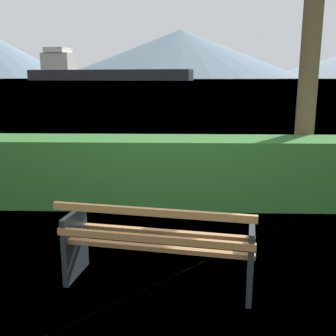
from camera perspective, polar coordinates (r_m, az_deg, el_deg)
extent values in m
plane|color=olive|center=(4.04, -1.24, -16.15)|extent=(1400.00, 1400.00, 0.00)
plane|color=#6B8EA3|center=(311.09, 1.78, 12.61)|extent=(620.00, 620.00, 0.00)
cube|color=olive|center=(3.66, -1.97, -11.42)|extent=(1.78, 0.38, 0.04)
cube|color=olive|center=(3.84, -1.27, -10.26)|extent=(1.78, 0.38, 0.04)
cube|color=olive|center=(4.01, -0.65, -9.20)|extent=(1.78, 0.38, 0.04)
cube|color=olive|center=(3.55, -2.27, -10.14)|extent=(1.78, 0.36, 0.06)
cube|color=olive|center=(3.41, -2.49, -6.34)|extent=(1.78, 0.36, 0.06)
cube|color=#1E2328|center=(4.13, -13.21, -10.58)|extent=(0.14, 0.51, 0.68)
cube|color=#1E2328|center=(3.78, 11.76, -12.79)|extent=(0.14, 0.51, 0.68)
cube|color=#285B23|center=(6.21, -0.06, -0.46)|extent=(13.87, 0.89, 1.04)
cylinder|color=brown|center=(7.00, 19.62, 13.49)|extent=(0.31, 0.31, 4.23)
cube|color=#232328|center=(225.77, -8.62, 13.07)|extent=(93.45, 33.31, 5.76)
cube|color=beige|center=(239.42, -15.45, 14.54)|extent=(18.83, 14.41, 9.22)
cube|color=silver|center=(239.71, -15.54, 15.98)|extent=(14.21, 14.41, 2.88)
cone|color=slate|center=(538.98, 1.82, 16.03)|extent=(318.42, 318.42, 61.40)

